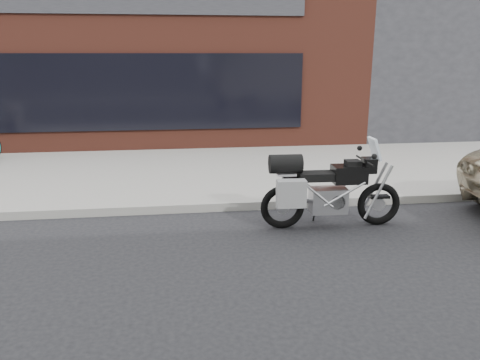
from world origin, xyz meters
TOP-DOWN VIEW (x-y plane):
  - ground at (0.00, 0.00)m, footprint 120.00×120.00m
  - near_sidewalk at (0.00, 7.00)m, footprint 44.00×6.00m
  - storefront at (-2.00, 13.98)m, footprint 14.00×10.07m
  - neighbour_building at (10.00, 14.00)m, footprint 10.00×10.00m
  - motorcycle at (1.85, 3.06)m, footprint 2.28×0.73m

SIDE VIEW (x-z plane):
  - ground at x=0.00m, z-range 0.00..0.00m
  - near_sidewalk at x=0.00m, z-range 0.00..0.15m
  - motorcycle at x=1.85m, z-range -0.10..1.34m
  - storefront at x=-2.00m, z-range 0.00..4.50m
  - neighbour_building at x=10.00m, z-range 0.00..6.00m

